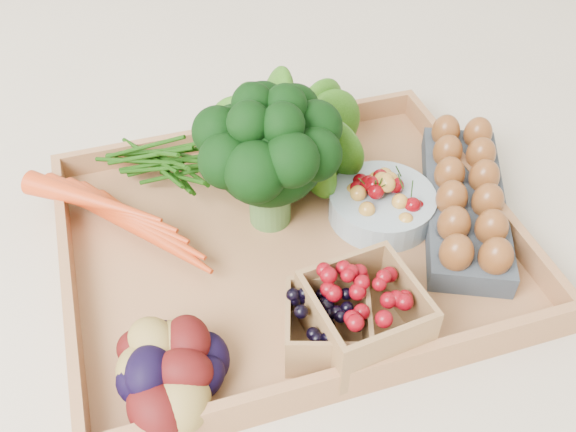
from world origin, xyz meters
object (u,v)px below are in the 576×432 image
object	(u,v)px
broccoli	(269,178)
egg_carton	(464,204)
tray	(288,245)
cherry_bowl	(382,205)

from	to	relation	value
broccoli	egg_carton	distance (m)	0.26
tray	cherry_bowl	xyz separation A→B (m)	(0.13, 0.01, 0.03)
tray	egg_carton	size ratio (longest dim) A/B	1.94
tray	broccoli	distance (m)	0.09
broccoli	egg_carton	size ratio (longest dim) A/B	0.63
cherry_bowl	broccoli	bearing A→B (deg)	165.10
tray	broccoli	size ratio (longest dim) A/B	3.08
cherry_bowl	egg_carton	bearing A→B (deg)	-15.40
tray	cherry_bowl	world-z (taller)	cherry_bowl
broccoli	cherry_bowl	size ratio (longest dim) A/B	1.28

